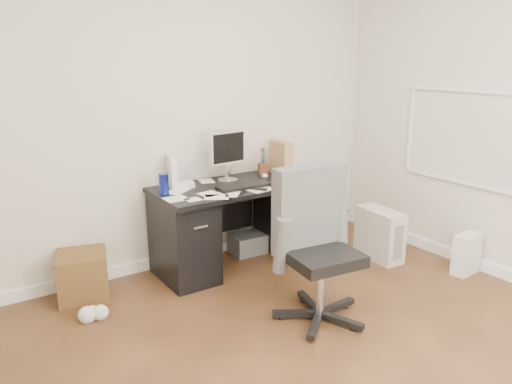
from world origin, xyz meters
TOP-DOWN VIEW (x-y plane):
  - ground at (0.00, 0.00)m, footprint 4.00×4.00m
  - room_shell at (0.03, 0.03)m, footprint 4.02×4.02m
  - desk at (0.30, 1.65)m, footprint 1.50×0.70m
  - loose_papers at (0.10, 1.60)m, footprint 1.10×0.60m
  - lcd_monitor at (0.27, 1.78)m, footprint 0.39×0.24m
  - keyboard at (0.28, 1.52)m, footprint 0.50×0.18m
  - computer_mouse at (0.56, 1.64)m, footprint 0.08×0.08m
  - travel_mug at (-0.39, 1.68)m, footprint 0.09×0.09m
  - white_binder at (-0.23, 1.88)m, footprint 0.16×0.25m
  - magazine_file at (0.83, 1.76)m, footprint 0.14×0.27m
  - pen_cup at (0.69, 1.84)m, footprint 0.14×0.14m
  - yellow_book at (0.82, 1.51)m, footprint 0.18×0.22m
  - paper_remote at (0.35, 1.39)m, footprint 0.25×0.21m
  - office_chair at (0.25, 0.49)m, footprint 0.69×0.69m
  - pc_tower at (1.44, 1.03)m, footprint 0.24×0.49m
  - shopping_bag at (1.82, 0.37)m, footprint 0.28×0.21m
  - wicker_basket at (-1.07, 1.77)m, footprint 0.46×0.46m
  - desk_printer at (0.50, 1.82)m, footprint 0.33×0.28m

SIDE VIEW (x-z plane):
  - ground at x=0.00m, z-range 0.00..0.00m
  - desk_printer at x=0.50m, z-range 0.00..0.18m
  - shopping_bag at x=1.82m, z-range 0.00..0.36m
  - wicker_basket at x=-1.07m, z-range 0.00..0.37m
  - pc_tower at x=1.44m, z-range 0.00..0.47m
  - desk at x=0.30m, z-range 0.02..0.77m
  - office_chair at x=0.25m, z-range 0.00..1.09m
  - loose_papers at x=0.10m, z-range 0.75..0.75m
  - paper_remote at x=0.35m, z-range 0.75..0.77m
  - keyboard at x=0.28m, z-range 0.75..0.78m
  - yellow_book at x=0.82m, z-range 0.75..0.79m
  - computer_mouse at x=0.56m, z-range 0.75..0.82m
  - travel_mug at x=-0.39m, z-range 0.75..0.93m
  - pen_cup at x=0.69m, z-range 0.75..1.00m
  - white_binder at x=-0.23m, z-range 0.75..1.02m
  - magazine_file at x=0.83m, z-range 0.75..1.06m
  - lcd_monitor at x=0.27m, z-range 0.75..1.21m
  - room_shell at x=0.03m, z-range 0.30..3.01m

